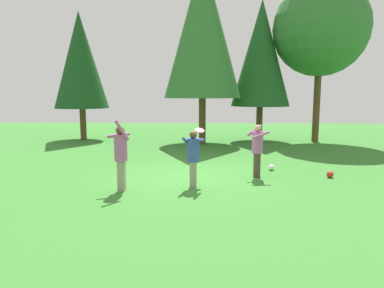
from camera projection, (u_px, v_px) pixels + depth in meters
The scene contains 11 objects.
ground_plane at pixel (188, 178), 10.66m from camera, with size 40.00×40.00×0.00m, color #387A2D.
person_thrower at pixel (121, 152), 9.11m from camera, with size 0.65×0.65×1.91m.
person_catcher at pixel (257, 146), 10.61m from camera, with size 0.67×0.63×1.63m.
person_bystander at pixel (193, 154), 9.47m from camera, with size 0.60×0.64×1.56m.
frisbee at pixel (200, 130), 9.98m from camera, with size 0.34×0.33×0.13m.
ball_red at pixel (330, 174), 10.67m from camera, with size 0.21×0.21×0.21m, color red.
ball_white at pixel (271, 167), 11.69m from camera, with size 0.20×0.20×0.20m, color white.
tree_far_right at pixel (321, 29), 17.84m from camera, with size 4.87×4.87×8.32m.
tree_right at pixel (261, 54), 18.31m from camera, with size 3.11×3.11×7.43m.
tree_far_left at pixel (80, 61), 18.79m from camera, with size 2.91×2.91×6.94m.
tree_center at pixel (203, 28), 17.02m from camera, with size 3.85×3.85×9.19m.
Camera 1 is at (0.49, -10.39, 2.56)m, focal length 32.49 mm.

